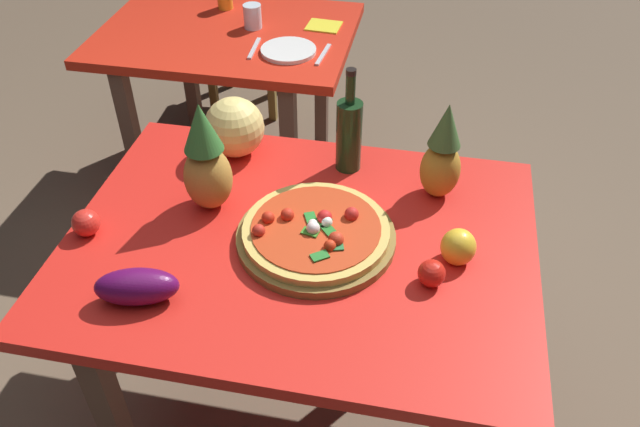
{
  "coord_description": "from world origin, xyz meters",
  "views": [
    {
      "loc": [
        0.29,
        -1.21,
        1.91
      ],
      "look_at": [
        0.04,
        0.05,
        0.81
      ],
      "focal_mm": 35.87,
      "sensor_mm": 36.0,
      "label": 1
    }
  ],
  "objects_px": {
    "background_table": "(228,54)",
    "dinner_plate": "(288,50)",
    "pizza": "(316,229)",
    "tomato_near_board": "(86,223)",
    "dining_chair": "(242,28)",
    "wine_bottle": "(349,133)",
    "tomato_beside_pepper": "(432,273)",
    "pizza_board": "(316,236)",
    "pineapple_left": "(206,162)",
    "fork_utensil": "(254,48)",
    "drinking_glass_water": "(253,16)",
    "display_table": "(301,263)",
    "napkin_folded": "(324,26)",
    "bell_pepper": "(458,246)",
    "eggplant": "(137,287)",
    "melon": "(234,127)",
    "knife_utensil": "(323,54)"
  },
  "relations": [
    {
      "from": "background_table",
      "to": "dinner_plate",
      "type": "distance_m",
      "value": 0.36
    },
    {
      "from": "pizza",
      "to": "tomato_near_board",
      "type": "xyz_separation_m",
      "value": [
        -0.6,
        -0.09,
        -0.0
      ]
    },
    {
      "from": "dining_chair",
      "to": "pizza",
      "type": "distance_m",
      "value": 2.0
    },
    {
      "from": "wine_bottle",
      "to": "tomato_beside_pepper",
      "type": "bearing_deg",
      "value": -57.81
    },
    {
      "from": "background_table",
      "to": "pizza_board",
      "type": "relative_size",
      "value": 2.52
    },
    {
      "from": "background_table",
      "to": "pizza",
      "type": "distance_m",
      "value": 1.37
    },
    {
      "from": "pineapple_left",
      "to": "tomato_beside_pepper",
      "type": "bearing_deg",
      "value": -16.69
    },
    {
      "from": "pizza_board",
      "to": "fork_utensil",
      "type": "xyz_separation_m",
      "value": [
        -0.46,
        1.05,
        -0.01
      ]
    },
    {
      "from": "tomato_near_board",
      "to": "drinking_glass_water",
      "type": "xyz_separation_m",
      "value": [
        0.08,
        1.34,
        0.01
      ]
    },
    {
      "from": "display_table",
      "to": "napkin_folded",
      "type": "xyz_separation_m",
      "value": [
        -0.19,
        1.32,
        0.09
      ]
    },
    {
      "from": "tomato_near_board",
      "to": "background_table",
      "type": "bearing_deg",
      "value": 91.18
    },
    {
      "from": "pizza",
      "to": "napkin_folded",
      "type": "xyz_separation_m",
      "value": [
        -0.23,
        1.31,
        -0.04
      ]
    },
    {
      "from": "background_table",
      "to": "bell_pepper",
      "type": "distance_m",
      "value": 1.57
    },
    {
      "from": "pizza",
      "to": "wine_bottle",
      "type": "xyz_separation_m",
      "value": [
        0.03,
        0.34,
        0.08
      ]
    },
    {
      "from": "dinner_plate",
      "to": "eggplant",
      "type": "bearing_deg",
      "value": -92.07
    },
    {
      "from": "bell_pepper",
      "to": "eggplant",
      "type": "xyz_separation_m",
      "value": [
        -0.74,
        -0.29,
        0.0
      ]
    },
    {
      "from": "melon",
      "to": "napkin_folded",
      "type": "height_order",
      "value": "melon"
    },
    {
      "from": "fork_utensil",
      "to": "background_table",
      "type": "bearing_deg",
      "value": 134.56
    },
    {
      "from": "display_table",
      "to": "bell_pepper",
      "type": "relative_size",
      "value": 12.57
    },
    {
      "from": "fork_utensil",
      "to": "tomato_beside_pepper",
      "type": "bearing_deg",
      "value": -59.13
    },
    {
      "from": "dinner_plate",
      "to": "knife_utensil",
      "type": "bearing_deg",
      "value": 0.0
    },
    {
      "from": "display_table",
      "to": "pineapple_left",
      "type": "height_order",
      "value": "pineapple_left"
    },
    {
      "from": "fork_utensil",
      "to": "dining_chair",
      "type": "bearing_deg",
      "value": 108.61
    },
    {
      "from": "knife_utensil",
      "to": "wine_bottle",
      "type": "bearing_deg",
      "value": -68.11
    },
    {
      "from": "display_table",
      "to": "wine_bottle",
      "type": "distance_m",
      "value": 0.41
    },
    {
      "from": "dining_chair",
      "to": "drinking_glass_water",
      "type": "bearing_deg",
      "value": 110.22
    },
    {
      "from": "pizza_board",
      "to": "drinking_glass_water",
      "type": "height_order",
      "value": "drinking_glass_water"
    },
    {
      "from": "pizza_board",
      "to": "wine_bottle",
      "type": "height_order",
      "value": "wine_bottle"
    },
    {
      "from": "melon",
      "to": "display_table",
      "type": "bearing_deg",
      "value": -51.43
    },
    {
      "from": "background_table",
      "to": "napkin_folded",
      "type": "bearing_deg",
      "value": 15.47
    },
    {
      "from": "fork_utensil",
      "to": "knife_utensil",
      "type": "relative_size",
      "value": 1.0
    },
    {
      "from": "background_table",
      "to": "drinking_glass_water",
      "type": "relative_size",
      "value": 10.8
    },
    {
      "from": "pizza",
      "to": "eggplant",
      "type": "bearing_deg",
      "value": -142.32
    },
    {
      "from": "pineapple_left",
      "to": "tomato_near_board",
      "type": "bearing_deg",
      "value": -147.76
    },
    {
      "from": "background_table",
      "to": "melon",
      "type": "height_order",
      "value": "melon"
    },
    {
      "from": "pizza",
      "to": "tomato_near_board",
      "type": "height_order",
      "value": "pizza"
    },
    {
      "from": "pizza_board",
      "to": "wine_bottle",
      "type": "relative_size",
      "value": 1.29
    },
    {
      "from": "display_table",
      "to": "knife_utensil",
      "type": "relative_size",
      "value": 6.88
    },
    {
      "from": "pizza",
      "to": "bell_pepper",
      "type": "distance_m",
      "value": 0.37
    },
    {
      "from": "eggplant",
      "to": "tomato_near_board",
      "type": "distance_m",
      "value": 0.3
    },
    {
      "from": "pineapple_left",
      "to": "napkin_folded",
      "type": "relative_size",
      "value": 2.33
    },
    {
      "from": "wine_bottle",
      "to": "napkin_folded",
      "type": "height_order",
      "value": "wine_bottle"
    },
    {
      "from": "dining_chair",
      "to": "drinking_glass_water",
      "type": "xyz_separation_m",
      "value": [
        0.25,
        -0.58,
        0.33
      ]
    },
    {
      "from": "display_table",
      "to": "drinking_glass_water",
      "type": "relative_size",
      "value": 12.61
    },
    {
      "from": "bell_pepper",
      "to": "knife_utensil",
      "type": "bearing_deg",
      "value": 117.63
    },
    {
      "from": "eggplant",
      "to": "drinking_glass_water",
      "type": "xyz_separation_m",
      "value": [
        -0.15,
        1.54,
        0.0
      ]
    },
    {
      "from": "tomato_beside_pepper",
      "to": "dinner_plate",
      "type": "height_order",
      "value": "tomato_beside_pepper"
    },
    {
      "from": "background_table",
      "to": "eggplant",
      "type": "relative_size",
      "value": 5.3
    },
    {
      "from": "tomato_near_board",
      "to": "fork_utensil",
      "type": "xyz_separation_m",
      "value": [
        0.14,
        1.14,
        -0.03
      ]
    },
    {
      "from": "pizza",
      "to": "pineapple_left",
      "type": "height_order",
      "value": "pineapple_left"
    }
  ]
}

